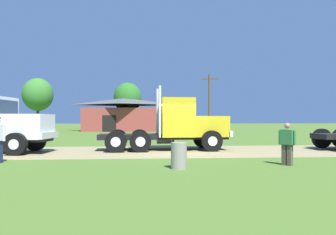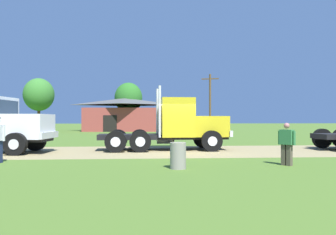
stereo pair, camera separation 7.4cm
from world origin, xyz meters
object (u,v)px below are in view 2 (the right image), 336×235
Objects in this scene: truck_foreground_white at (179,126)px; utility_pole_near at (210,101)px; steel_barrel at (178,156)px; shed_building at (125,115)px; visitor_standing_near at (287,142)px.

truck_foreground_white is 0.97× the size of utility_pole_near.
steel_barrel is (-0.72, -6.66, -0.89)m from truck_foreground_white.
shed_building reaches higher than truck_foreground_white.
utility_pole_near reaches higher than visitor_standing_near.
shed_building reaches higher than steel_barrel.
truck_foreground_white is 6.75m from steel_barrel.
visitor_standing_near is (3.37, -6.16, -0.49)m from truck_foreground_white.
visitor_standing_near is 0.14× the size of shed_building.
utility_pole_near is (2.92, 28.75, 3.12)m from visitor_standing_near.
truck_foreground_white is 7.04m from visitor_standing_near.
visitor_standing_near is 29.07m from utility_pole_near.
utility_pole_near reaches higher than shed_building.
shed_building reaches higher than visitor_standing_near.
shed_building is at bearing 97.00° from steel_barrel.
utility_pole_near is (6.29, 22.60, 2.63)m from truck_foreground_white.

